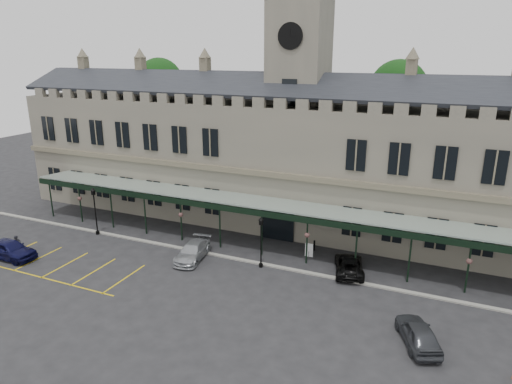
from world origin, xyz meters
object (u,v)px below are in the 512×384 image
at_px(sign_board, 309,250).
at_px(person_a, 17,245).
at_px(clock_tower, 298,91).
at_px(lamp_post_mid, 261,238).
at_px(car_taxi, 193,251).
at_px(car_right_a, 418,333).
at_px(car_van, 349,265).
at_px(car_left_a, 9,249).
at_px(station_building, 296,160).
at_px(lamp_post_left, 95,207).

relative_size(sign_board, person_a, 0.69).
relative_size(clock_tower, lamp_post_mid, 5.74).
height_order(car_taxi, car_right_a, car_right_a).
height_order(lamp_post_mid, car_taxi, lamp_post_mid).
bearing_deg(car_right_a, car_van, -76.30).
height_order(sign_board, car_van, car_van).
bearing_deg(car_left_a, car_right_a, -88.08).
xyz_separation_m(station_building, person_a, (-19.20, -17.02, -5.60)).
xyz_separation_m(car_right_a, person_a, (-32.58, -0.52, 0.13)).
bearing_deg(lamp_post_left, car_van, 4.25).
distance_m(car_taxi, car_right_a, 18.99).
height_order(clock_tower, car_van, clock_tower).
bearing_deg(car_van, lamp_post_left, -11.42).
distance_m(lamp_post_left, car_left_a, 7.96).
xyz_separation_m(car_left_a, person_a, (-0.01, 0.81, 0.04)).
relative_size(station_building, car_left_a, 12.26).
xyz_separation_m(station_building, car_right_a, (13.38, -16.50, -5.73)).
relative_size(lamp_post_mid, car_taxi, 0.91).
bearing_deg(lamp_post_mid, station_building, 94.42).
bearing_deg(lamp_post_left, sign_board, 9.31).
bearing_deg(station_building, clock_tower, 90.00).
bearing_deg(car_left_a, station_building, -47.52).
xyz_separation_m(station_building, lamp_post_mid, (0.84, -10.84, -3.91)).
distance_m(lamp_post_left, car_right_a, 30.22).
bearing_deg(car_left_a, car_taxi, -67.23).
xyz_separation_m(lamp_post_left, car_van, (23.78, 1.77, -2.12)).
bearing_deg(car_right_a, lamp_post_left, -34.88).
distance_m(lamp_post_mid, car_right_a, 13.88).
height_order(car_left_a, car_van, car_left_a).
height_order(car_van, car_right_a, car_right_a).
distance_m(lamp_post_mid, car_taxi, 6.20).
xyz_separation_m(sign_board, car_left_a, (-23.01, -10.41, 0.25)).
bearing_deg(car_van, car_left_a, 2.71).
distance_m(car_left_a, person_a, 0.81).
height_order(car_left_a, person_a, person_a).
distance_m(station_building, sign_board, 10.20).
bearing_deg(car_right_a, lamp_post_mid, -48.07).
bearing_deg(car_van, lamp_post_mid, 0.18).
bearing_deg(lamp_post_left, car_left_a, -112.74).
relative_size(clock_tower, car_taxi, 5.20).
bearing_deg(clock_tower, car_van, -49.95).
relative_size(station_building, sign_board, 49.77).
height_order(clock_tower, lamp_post_mid, clock_tower).
relative_size(clock_tower, car_van, 5.36).
distance_m(clock_tower, car_right_a, 24.64).
height_order(lamp_post_left, car_van, lamp_post_left).
height_order(station_building, person_a, station_building).
xyz_separation_m(lamp_post_mid, car_taxi, (-5.84, -0.91, -1.87)).
relative_size(lamp_post_left, lamp_post_mid, 1.08).
xyz_separation_m(car_left_a, car_right_a, (32.57, 1.32, -0.10)).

